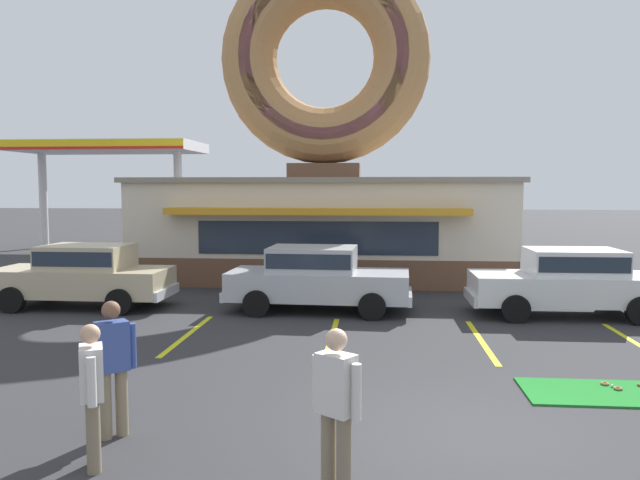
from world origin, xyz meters
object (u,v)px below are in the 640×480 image
object	(u,v)px
pedestrian_hooded_kid	(92,390)
trash_bin	(537,276)
golf_ball	(612,386)
car_white	(569,280)
car_champagne	(84,273)
pedestrian_blue_sweater_man	(112,362)
car_silver	(317,276)
pedestrian_leather_jacket_man	(336,403)

from	to	relation	value
pedestrian_hooded_kid	trash_bin	world-z (taller)	pedestrian_hooded_kid
golf_ball	car_white	xyz separation A→B (m)	(0.98, 5.51, 0.82)
car_champagne	golf_ball	bearing A→B (deg)	-26.74
golf_ball	trash_bin	world-z (taller)	trash_bin
pedestrian_blue_sweater_man	trash_bin	distance (m)	13.60
car_champagne	trash_bin	world-z (taller)	car_champagne
pedestrian_hooded_kid	trash_bin	size ratio (longest dim) A/B	1.64
car_silver	pedestrian_leather_jacket_man	bearing A→B (deg)	-83.42
car_silver	pedestrian_leather_jacket_man	world-z (taller)	pedestrian_leather_jacket_man
car_silver	trash_bin	distance (m)	6.86
pedestrian_hooded_kid	car_white	bearing A→B (deg)	49.10
golf_ball	pedestrian_blue_sweater_man	xyz separation A→B (m)	(-6.79, -2.43, 0.89)
car_champagne	pedestrian_blue_sweater_man	distance (m)	9.03
car_silver	golf_ball	bearing A→B (deg)	-47.81
car_champagne	pedestrian_hooded_kid	distance (m)	9.86
pedestrian_blue_sweater_man	pedestrian_leather_jacket_man	distance (m)	3.05
pedestrian_blue_sweater_man	car_silver	bearing A→B (deg)	77.67
car_silver	car_champagne	bearing A→B (deg)	-179.88
pedestrian_blue_sweater_man	trash_bin	world-z (taller)	pedestrian_blue_sweater_man
pedestrian_leather_jacket_man	trash_bin	size ratio (longest dim) A/B	1.72
car_silver	pedestrian_hooded_kid	distance (m)	9.00
car_champagne	pedestrian_leather_jacket_man	xyz separation A→B (m)	(7.03, -9.17, 0.06)
pedestrian_hooded_kid	golf_ball	bearing A→B (deg)	26.35
pedestrian_leather_jacket_man	trash_bin	xyz separation A→B (m)	(5.05, 12.28, -0.43)
car_white	pedestrian_hooded_kid	size ratio (longest dim) A/B	2.85
golf_ball	pedestrian_hooded_kid	xyz separation A→B (m)	(-6.64, -3.29, 0.83)
pedestrian_blue_sweater_man	car_white	bearing A→B (deg)	45.62
trash_bin	car_white	bearing A→B (deg)	-91.47
car_champagne	trash_bin	bearing A→B (deg)	14.46
trash_bin	car_silver	bearing A→B (deg)	-153.08
golf_ball	trash_bin	distance (m)	8.74
golf_ball	car_silver	distance (m)	7.55
pedestrian_blue_sweater_man	pedestrian_leather_jacket_man	xyz separation A→B (m)	(2.81, -1.19, -0.01)
golf_ball	trash_bin	size ratio (longest dim) A/B	0.04
pedestrian_leather_jacket_man	car_silver	bearing A→B (deg)	96.58
car_white	car_silver	distance (m)	6.03
pedestrian_hooded_kid	trash_bin	distance (m)	14.23
golf_ball	car_champagne	size ratio (longest dim) A/B	0.01
car_white	pedestrian_hooded_kid	distance (m)	11.65
pedestrian_leather_jacket_man	pedestrian_hooded_kid	bearing A→B (deg)	173.01
pedestrian_hooded_kid	car_champagne	bearing A→B (deg)	116.30
car_white	car_silver	world-z (taller)	same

